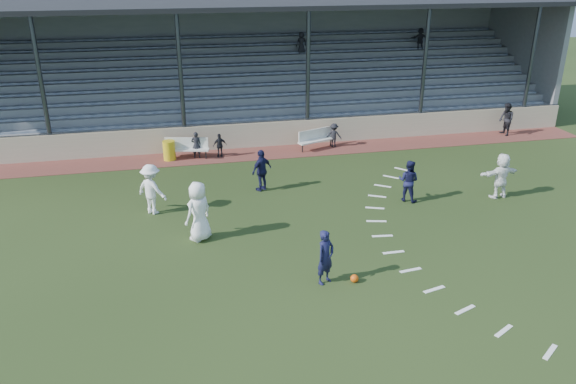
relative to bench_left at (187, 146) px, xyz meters
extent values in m
plane|color=#233415|center=(2.99, -10.56, -0.58)|extent=(90.00, 90.00, 0.00)
cube|color=brown|center=(2.99, -0.06, -0.57)|extent=(34.00, 2.00, 0.02)
cube|color=#C3B596|center=(2.99, 0.99, 0.02)|extent=(34.00, 0.18, 1.20)
cube|color=silver|center=(0.00, -0.12, -0.13)|extent=(2.04, 0.87, 0.06)
cube|color=silver|center=(0.00, 0.10, 0.12)|extent=(1.96, 0.54, 0.54)
cylinder|color=#33363B|center=(-0.83, 0.08, -0.36)|extent=(0.06, 0.06, 0.40)
cylinder|color=#33363B|center=(0.83, -0.33, -0.36)|extent=(0.06, 0.06, 0.40)
cube|color=silver|center=(6.18, -0.05, -0.13)|extent=(2.01, 1.11, 0.06)
cube|color=silver|center=(6.18, 0.17, 0.12)|extent=(1.88, 0.80, 0.54)
cylinder|color=#33363B|center=(5.39, -0.36, -0.36)|extent=(0.06, 0.06, 0.40)
cylinder|color=#33363B|center=(6.97, 0.26, -0.36)|extent=(0.06, 0.06, 0.40)
cylinder|color=gold|center=(-0.81, -0.09, -0.12)|extent=(0.56, 0.56, 0.89)
sphere|color=#DB500C|center=(4.07, -11.96, -0.47)|extent=(0.24, 0.24, 0.24)
imported|color=white|center=(-0.03, -8.33, 0.42)|extent=(1.16, 1.11, 2.00)
imported|color=#15163B|center=(3.24, -11.78, 0.22)|extent=(0.71, 0.64, 1.62)
imported|color=#15163B|center=(7.92, -6.80, 0.22)|extent=(0.99, 0.98, 1.61)
imported|color=white|center=(-1.53, -5.88, 0.34)|extent=(1.36, 1.30, 1.85)
imported|color=#15163B|center=(2.70, -4.58, 0.26)|extent=(1.05, 0.90, 1.68)
imported|color=white|center=(11.51, -7.25, 0.30)|extent=(1.69, 0.71, 1.77)
imported|color=black|center=(16.37, 0.11, 0.28)|extent=(0.64, 0.82, 1.68)
imported|color=black|center=(0.43, -0.08, 0.05)|extent=(0.49, 0.36, 1.23)
imported|color=black|center=(1.50, -0.20, -0.01)|extent=(0.68, 0.37, 1.11)
imported|color=black|center=(7.09, 0.15, 0.02)|extent=(0.86, 0.67, 1.17)
cube|color=gray|center=(2.99, 1.54, 0.02)|extent=(34.00, 0.80, 1.20)
cube|color=gray|center=(2.99, 1.64, 0.67)|extent=(33.00, 0.28, 0.10)
cube|color=gray|center=(2.99, 2.34, 0.22)|extent=(34.00, 0.80, 1.60)
cube|color=gray|center=(2.99, 2.44, 1.07)|extent=(33.00, 0.28, 0.10)
cube|color=gray|center=(2.99, 3.14, 0.42)|extent=(34.00, 0.80, 2.00)
cube|color=gray|center=(2.99, 3.24, 1.47)|extent=(33.00, 0.28, 0.10)
cube|color=gray|center=(2.99, 3.94, 0.62)|extent=(34.00, 0.80, 2.40)
cube|color=gray|center=(2.99, 4.04, 1.87)|extent=(33.00, 0.28, 0.10)
cube|color=gray|center=(2.99, 4.74, 0.82)|extent=(34.00, 0.80, 2.80)
cube|color=gray|center=(2.99, 4.84, 2.27)|extent=(33.00, 0.28, 0.10)
cube|color=gray|center=(2.99, 5.54, 1.02)|extent=(34.00, 0.80, 3.20)
cube|color=gray|center=(2.99, 5.64, 2.67)|extent=(33.00, 0.28, 0.10)
cube|color=gray|center=(2.99, 6.34, 1.22)|extent=(34.00, 0.80, 3.60)
cube|color=gray|center=(2.99, 6.44, 3.07)|extent=(33.00, 0.28, 0.10)
cube|color=gray|center=(2.99, 7.14, 1.42)|extent=(34.00, 0.80, 4.00)
cube|color=gray|center=(2.99, 7.24, 3.47)|extent=(33.00, 0.28, 0.10)
cube|color=gray|center=(2.99, 7.94, 1.62)|extent=(34.00, 0.80, 4.40)
cube|color=gray|center=(2.99, 8.04, 3.87)|extent=(33.00, 0.28, 0.10)
cube|color=gray|center=(2.99, 8.54, 2.62)|extent=(34.00, 0.40, 6.40)
cube|color=gray|center=(19.84, 4.94, 2.62)|extent=(0.30, 7.80, 6.40)
cube|color=black|center=(2.99, 4.64, 5.92)|extent=(34.60, 9.00, 0.22)
cylinder|color=#33363B|center=(-6.01, 1.09, 2.67)|extent=(0.20, 0.20, 6.50)
cylinder|color=#33363B|center=(-0.01, 1.09, 2.67)|extent=(0.20, 0.20, 6.50)
cylinder|color=#33363B|center=(5.99, 1.09, 2.67)|extent=(0.20, 0.20, 6.50)
cylinder|color=#33363B|center=(11.99, 1.09, 2.67)|extent=(0.20, 0.20, 6.50)
cylinder|color=#33363B|center=(17.99, 1.09, 2.67)|extent=(0.20, 0.20, 6.50)
cylinder|color=#33363B|center=(2.99, 0.99, 0.67)|extent=(34.00, 0.05, 0.05)
imported|color=black|center=(6.95, 6.38, 3.60)|extent=(0.60, 0.42, 1.17)
imported|color=black|center=(14.14, 6.38, 3.63)|extent=(1.17, 0.47, 1.23)
cube|color=white|center=(9.11, -3.55, -0.58)|extent=(0.54, 0.61, 0.01)
cube|color=white|center=(8.28, -4.33, -0.58)|extent=(0.59, 0.56, 0.01)
cube|color=white|center=(7.56, -5.22, -0.58)|extent=(0.64, 0.51, 0.01)
cube|color=white|center=(6.95, -6.18, -0.58)|extent=(0.67, 0.44, 0.01)
cube|color=white|center=(6.47, -7.21, -0.58)|extent=(0.70, 0.37, 0.01)
cube|color=white|center=(6.12, -8.30, -0.58)|extent=(0.71, 0.29, 0.01)
cube|color=white|center=(5.91, -9.42, -0.58)|extent=(0.71, 0.21, 0.01)
cube|color=white|center=(5.84, -10.56, -0.58)|extent=(0.70, 0.12, 0.01)
cube|color=white|center=(5.91, -11.69, -0.58)|extent=(0.71, 0.21, 0.01)
cube|color=white|center=(6.12, -12.82, -0.58)|extent=(0.71, 0.29, 0.01)
cube|color=white|center=(6.47, -13.90, -0.58)|extent=(0.70, 0.37, 0.01)
cube|color=white|center=(6.95, -14.93, -0.58)|extent=(0.67, 0.44, 0.01)
cube|color=white|center=(7.56, -15.90, -0.58)|extent=(0.64, 0.51, 0.01)
camera|label=1|loc=(-0.76, -25.02, 7.94)|focal=35.00mm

